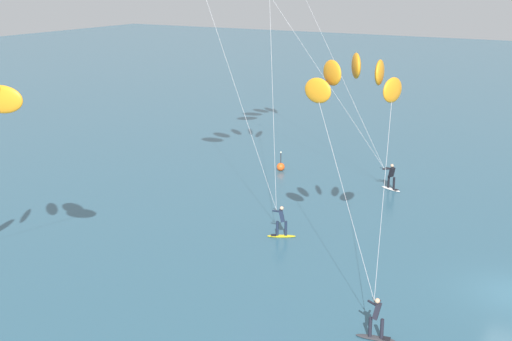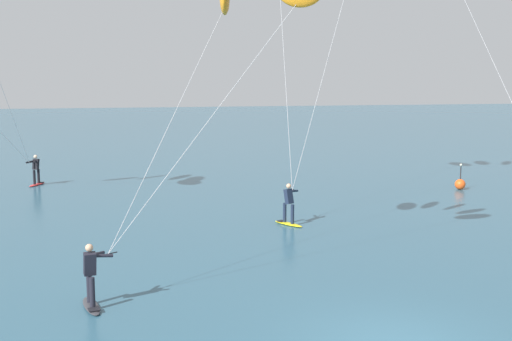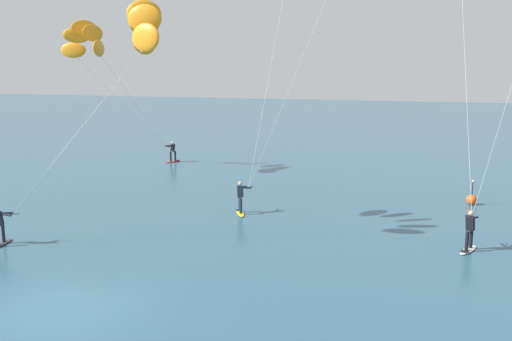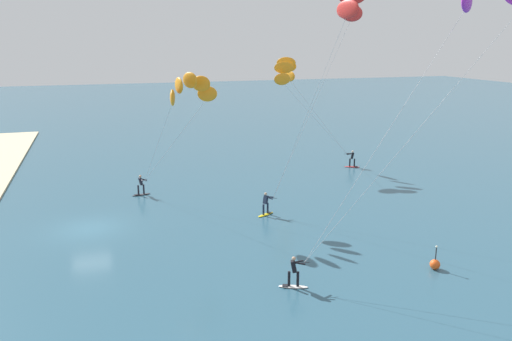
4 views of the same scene
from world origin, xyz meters
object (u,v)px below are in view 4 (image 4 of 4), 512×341
object	(u,v)px
kitesurfer_nearshore	(187,94)
kitesurfer_downwind	(347,8)
marker_buoy	(435,264)
kitesurfer_far_out	(289,74)

from	to	relation	value
kitesurfer_nearshore	kitesurfer_downwind	world-z (taller)	kitesurfer_downwind
kitesurfer_downwind	marker_buoy	xyz separation A→B (m)	(8.51, 1.61, -13.76)
kitesurfer_downwind	marker_buoy	size ratio (longest dim) A/B	11.50
kitesurfer_far_out	kitesurfer_downwind	bearing A→B (deg)	-9.10
kitesurfer_nearshore	marker_buoy	distance (m)	19.37
kitesurfer_nearshore	kitesurfer_downwind	size ratio (longest dim) A/B	0.63
marker_buoy	kitesurfer_nearshore	bearing A→B (deg)	-141.66
kitesurfer_nearshore	kitesurfer_far_out	world-z (taller)	kitesurfer_far_out
kitesurfer_nearshore	marker_buoy	bearing A→B (deg)	38.34
kitesurfer_nearshore	kitesurfer_downwind	bearing A→B (deg)	60.52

